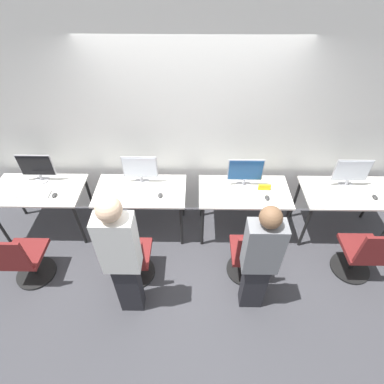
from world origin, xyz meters
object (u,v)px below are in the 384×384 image
(keyboard_right, at_px, (246,197))
(person_right, at_px, (260,259))
(person_left, at_px, (121,257))
(keyboard_far_left, at_px, (33,194))
(mouse_right, at_px, (267,198))
(monitor_far_left, at_px, (37,167))
(monitor_left, at_px, (140,169))
(office_chair_far_right, at_px, (361,256))
(mouse_far_right, at_px, (375,197))
(office_chair_far_left, at_px, (25,261))
(monitor_right, at_px, (245,172))
(office_chair_right, at_px, (249,257))
(mouse_left, at_px, (160,195))
(keyboard_left, at_px, (139,197))
(mouse_far_left, at_px, (54,195))
(keyboard_far_right, at_px, (353,197))
(monitor_far_right, at_px, (351,173))
(office_chair_left, at_px, (132,260))

(keyboard_right, bearing_deg, person_right, -89.05)
(person_left, bearing_deg, keyboard_right, 37.93)
(keyboard_far_left, distance_m, mouse_right, 2.97)
(monitor_far_left, bearing_deg, monitor_left, -0.77)
(office_chair_far_right, bearing_deg, monitor_far_left, 167.74)
(monitor_left, xyz_separation_m, mouse_far_right, (2.98, -0.27, -0.20))
(office_chair_far_left, relative_size, monitor_right, 1.96)
(office_chair_right, xyz_separation_m, person_right, (-0.00, -0.37, 0.49))
(keyboard_far_left, xyz_separation_m, mouse_left, (1.62, -0.01, 0.01))
(mouse_left, bearing_deg, monitor_right, 12.23)
(mouse_right, bearing_deg, keyboard_right, 177.97)
(keyboard_far_left, distance_m, keyboard_left, 1.35)
(monitor_left, height_order, office_chair_far_right, monitor_left)
(keyboard_left, bearing_deg, mouse_far_left, 179.45)
(monitor_right, bearing_deg, mouse_far_right, -8.00)
(person_left, distance_m, mouse_far_right, 3.16)
(mouse_far_left, xyz_separation_m, office_chair_far_right, (3.79, -0.58, -0.41))
(mouse_far_left, bearing_deg, mouse_far_right, 0.28)
(monitor_far_left, bearing_deg, office_chair_far_right, -12.26)
(monitor_left, bearing_deg, keyboard_far_left, -168.69)
(monitor_far_left, xyz_separation_m, keyboard_far_right, (4.05, -0.29, -0.20))
(keyboard_left, bearing_deg, keyboard_far_left, 178.70)
(keyboard_left, distance_m, monitor_right, 1.39)
(keyboard_far_left, bearing_deg, monitor_far_right, 3.39)
(monitor_far_left, bearing_deg, office_chair_right, -18.84)
(office_chair_far_left, bearing_deg, keyboard_left, 28.17)
(mouse_far_left, height_order, keyboard_far_right, mouse_far_left)
(office_chair_far_left, relative_size, mouse_far_right, 9.85)
(mouse_far_left, height_order, keyboard_left, mouse_far_left)
(monitor_far_right, distance_m, office_chair_far_right, 1.03)
(keyboard_far_left, height_order, mouse_right, mouse_right)
(keyboard_left, bearing_deg, monitor_right, 10.86)
(office_chair_far_left, relative_size, office_chair_far_right, 1.00)
(monitor_far_left, distance_m, monitor_left, 1.35)
(mouse_left, distance_m, person_right, 1.48)
(keyboard_left, distance_m, office_chair_far_right, 2.81)
(monitor_far_left, height_order, office_chair_left, monitor_far_left)
(office_chair_left, xyz_separation_m, keyboard_right, (1.38, 0.68, 0.40))
(monitor_far_left, xyz_separation_m, office_chair_right, (2.72, -0.93, -0.61))
(mouse_far_left, xyz_separation_m, keyboard_far_right, (3.77, 0.01, -0.01))
(mouse_left, bearing_deg, mouse_far_left, -179.36)
(mouse_left, height_order, person_right, person_right)
(person_right, height_order, office_chair_far_right, person_right)
(keyboard_far_left, height_order, mouse_far_left, mouse_far_left)
(office_chair_far_right, bearing_deg, mouse_left, 166.45)
(office_chair_far_right, bearing_deg, person_left, -170.18)
(monitor_left, bearing_deg, office_chair_far_left, -142.52)
(keyboard_right, height_order, person_right, person_right)
(mouse_right, height_order, mouse_far_right, same)
(office_chair_far_left, distance_m, person_left, 1.47)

